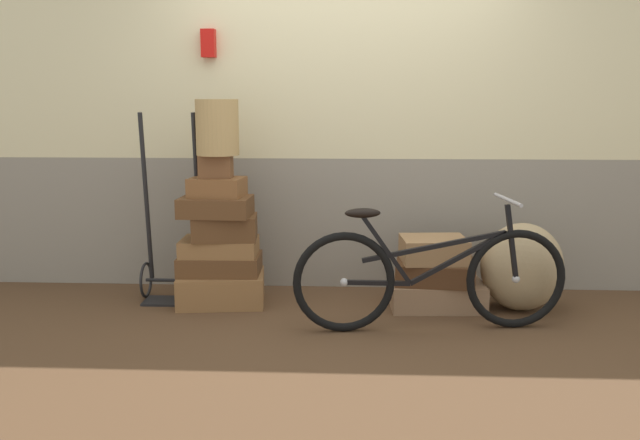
{
  "coord_description": "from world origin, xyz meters",
  "views": [
    {
      "loc": [
        0.05,
        -4.24,
        1.43
      ],
      "look_at": [
        -0.16,
        0.19,
        0.63
      ],
      "focal_mm": 37.43,
      "sensor_mm": 36.0,
      "label": 1
    }
  ],
  "objects_px": {
    "suitcase_9": "(434,250)",
    "wicker_basket": "(217,127)",
    "suitcase_1": "(220,264)",
    "bicycle": "(430,277)",
    "suitcase_5": "(217,187)",
    "suitcase_4": "(216,207)",
    "luggage_trolley": "(173,256)",
    "burlap_sack": "(522,267)",
    "suitcase_3": "(225,228)",
    "suitcase_2": "(219,247)",
    "suitcase_8": "(435,271)",
    "suitcase_6": "(216,166)",
    "suitcase_0": "(221,288)",
    "suitcase_7": "(436,294)"
  },
  "relations": [
    {
      "from": "suitcase_4",
      "to": "suitcase_7",
      "type": "height_order",
      "value": "suitcase_4"
    },
    {
      "from": "wicker_basket",
      "to": "suitcase_1",
      "type": "bearing_deg",
      "value": 130.84
    },
    {
      "from": "suitcase_3",
      "to": "suitcase_6",
      "type": "distance_m",
      "value": 0.43
    },
    {
      "from": "suitcase_7",
      "to": "suitcase_2",
      "type": "bearing_deg",
      "value": 176.98
    },
    {
      "from": "suitcase_1",
      "to": "suitcase_6",
      "type": "relative_size",
      "value": 2.57
    },
    {
      "from": "suitcase_8",
      "to": "bicycle",
      "type": "xyz_separation_m",
      "value": [
        -0.09,
        -0.46,
        0.08
      ]
    },
    {
      "from": "suitcase_8",
      "to": "wicker_basket",
      "type": "bearing_deg",
      "value": -174.51
    },
    {
      "from": "suitcase_1",
      "to": "bicycle",
      "type": "xyz_separation_m",
      "value": [
        1.42,
        -0.49,
        0.06
      ]
    },
    {
      "from": "bicycle",
      "to": "suitcase_3",
      "type": "bearing_deg",
      "value": 161.0
    },
    {
      "from": "suitcase_0",
      "to": "suitcase_3",
      "type": "relative_size",
      "value": 1.37
    },
    {
      "from": "wicker_basket",
      "to": "bicycle",
      "type": "relative_size",
      "value": 0.22
    },
    {
      "from": "suitcase_7",
      "to": "burlap_sack",
      "type": "bearing_deg",
      "value": -7.32
    },
    {
      "from": "suitcase_0",
      "to": "suitcase_4",
      "type": "relative_size",
      "value": 1.24
    },
    {
      "from": "suitcase_6",
      "to": "luggage_trolley",
      "type": "height_order",
      "value": "luggage_trolley"
    },
    {
      "from": "suitcase_9",
      "to": "burlap_sack",
      "type": "relative_size",
      "value": 0.72
    },
    {
      "from": "suitcase_4",
      "to": "bicycle",
      "type": "relative_size",
      "value": 0.28
    },
    {
      "from": "suitcase_4",
      "to": "burlap_sack",
      "type": "relative_size",
      "value": 0.8
    },
    {
      "from": "suitcase_9",
      "to": "wicker_basket",
      "type": "xyz_separation_m",
      "value": [
        -1.48,
        0.03,
        0.83
      ]
    },
    {
      "from": "suitcase_5",
      "to": "suitcase_8",
      "type": "xyz_separation_m",
      "value": [
        1.51,
        -0.02,
        -0.58
      ]
    },
    {
      "from": "suitcase_9",
      "to": "bicycle",
      "type": "distance_m",
      "value": 0.46
    },
    {
      "from": "suitcase_8",
      "to": "burlap_sack",
      "type": "height_order",
      "value": "burlap_sack"
    },
    {
      "from": "luggage_trolley",
      "to": "burlap_sack",
      "type": "xyz_separation_m",
      "value": [
        2.45,
        -0.13,
        -0.02
      ]
    },
    {
      "from": "bicycle",
      "to": "luggage_trolley",
      "type": "bearing_deg",
      "value": 162.1
    },
    {
      "from": "suitcase_3",
      "to": "bicycle",
      "type": "distance_m",
      "value": 1.46
    },
    {
      "from": "suitcase_6",
      "to": "wicker_basket",
      "type": "bearing_deg",
      "value": 30.13
    },
    {
      "from": "wicker_basket",
      "to": "suitcase_5",
      "type": "bearing_deg",
      "value": 179.33
    },
    {
      "from": "suitcase_2",
      "to": "suitcase_3",
      "type": "bearing_deg",
      "value": -26.21
    },
    {
      "from": "suitcase_1",
      "to": "suitcase_5",
      "type": "distance_m",
      "value": 0.55
    },
    {
      "from": "suitcase_1",
      "to": "burlap_sack",
      "type": "xyz_separation_m",
      "value": [
        2.09,
        -0.05,
        0.02
      ]
    },
    {
      "from": "suitcase_3",
      "to": "suitcase_7",
      "type": "distance_m",
      "value": 1.54
    },
    {
      "from": "suitcase_5",
      "to": "suitcase_9",
      "type": "relative_size",
      "value": 0.83
    },
    {
      "from": "suitcase_0",
      "to": "suitcase_3",
      "type": "distance_m",
      "value": 0.44
    },
    {
      "from": "suitcase_1",
      "to": "suitcase_6",
      "type": "bearing_deg",
      "value": -109.23
    },
    {
      "from": "suitcase_4",
      "to": "suitcase_8",
      "type": "xyz_separation_m",
      "value": [
        1.52,
        0.01,
        -0.44
      ]
    },
    {
      "from": "suitcase_5",
      "to": "luggage_trolley",
      "type": "height_order",
      "value": "luggage_trolley"
    },
    {
      "from": "suitcase_5",
      "to": "suitcase_3",
      "type": "bearing_deg",
      "value": -2.1
    },
    {
      "from": "suitcase_6",
      "to": "suitcase_2",
      "type": "bearing_deg",
      "value": 78.18
    },
    {
      "from": "suitcase_3",
      "to": "suitcase_8",
      "type": "distance_m",
      "value": 1.49
    },
    {
      "from": "suitcase_2",
      "to": "suitcase_8",
      "type": "height_order",
      "value": "suitcase_2"
    },
    {
      "from": "suitcase_9",
      "to": "bicycle",
      "type": "relative_size",
      "value": 0.25
    },
    {
      "from": "suitcase_0",
      "to": "suitcase_4",
      "type": "bearing_deg",
      "value": -130.8
    },
    {
      "from": "suitcase_0",
      "to": "suitcase_1",
      "type": "distance_m",
      "value": 0.18
    },
    {
      "from": "suitcase_1",
      "to": "bicycle",
      "type": "bearing_deg",
      "value": -20.84
    },
    {
      "from": "suitcase_3",
      "to": "wicker_basket",
      "type": "xyz_separation_m",
      "value": [
        -0.04,
        0.01,
        0.69
      ]
    },
    {
      "from": "suitcase_9",
      "to": "luggage_trolley",
      "type": "xyz_separation_m",
      "value": [
        -1.85,
        0.12,
        -0.09
      ]
    },
    {
      "from": "suitcase_4",
      "to": "luggage_trolley",
      "type": "bearing_deg",
      "value": 162.52
    },
    {
      "from": "suitcase_0",
      "to": "bicycle",
      "type": "distance_m",
      "value": 1.51
    },
    {
      "from": "suitcase_5",
      "to": "suitcase_4",
      "type": "bearing_deg",
      "value": -101.11
    },
    {
      "from": "suitcase_8",
      "to": "suitcase_0",
      "type": "bearing_deg",
      "value": -174.53
    },
    {
      "from": "suitcase_0",
      "to": "burlap_sack",
      "type": "xyz_separation_m",
      "value": [
        2.08,
        -0.04,
        0.19
      ]
    }
  ]
}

